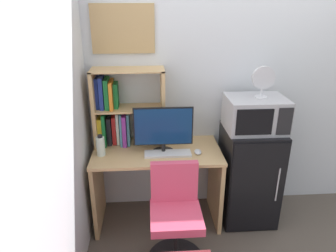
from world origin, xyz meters
TOP-DOWN VIEW (x-y plane):
  - wall_back at (0.40, 0.02)m, footprint 6.40×0.04m
  - wall_left at (-1.62, -1.60)m, footprint 0.04×4.40m
  - desk at (-0.97, -0.30)m, footprint 1.17×0.60m
  - hutch_bookshelf at (-1.30, -0.12)m, footprint 0.65×0.27m
  - monitor at (-0.91, -0.35)m, footprint 0.52×0.20m
  - keyboard at (-0.87, -0.39)m, footprint 0.41×0.13m
  - computer_mouse at (-0.60, -0.39)m, footprint 0.06×0.10m
  - water_bottle at (-1.46, -0.36)m, footprint 0.08×0.08m
  - mini_fridge at (-0.08, -0.30)m, footprint 0.51×0.53m
  - microwave at (-0.08, -0.30)m, footprint 0.52×0.41m
  - desk_fan at (-0.05, -0.30)m, footprint 0.20×0.11m
  - desk_chair at (-0.84, -0.82)m, footprint 0.46×0.46m
  - wall_corkboard at (-1.24, -0.01)m, footprint 0.55×0.02m

SIDE VIEW (x-z plane):
  - desk_chair at x=-0.84m, z-range -0.04..0.80m
  - mini_fridge at x=-0.08m, z-range 0.00..0.95m
  - desk at x=-0.97m, z-range 0.14..0.91m
  - keyboard at x=-0.87m, z-range 0.77..0.79m
  - computer_mouse at x=-0.60m, z-range 0.77..0.80m
  - water_bottle at x=-1.46m, z-range 0.76..0.95m
  - monitor at x=-0.91m, z-range 0.78..1.21m
  - microwave at x=-0.08m, z-range 0.95..1.25m
  - hutch_bookshelf at x=-1.30m, z-range 0.74..1.46m
  - wall_back at x=0.40m, z-range 0.00..2.60m
  - wall_left at x=-1.62m, z-range 0.00..2.60m
  - desk_fan at x=-0.05m, z-range 1.27..1.54m
  - wall_corkboard at x=-1.24m, z-range 1.60..2.02m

